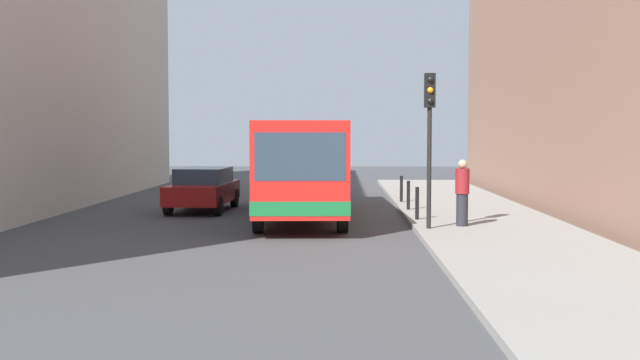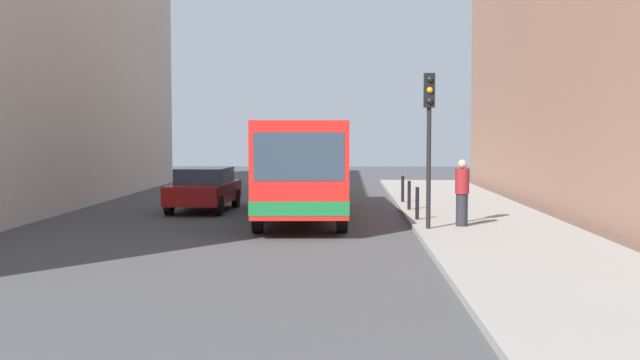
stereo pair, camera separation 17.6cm
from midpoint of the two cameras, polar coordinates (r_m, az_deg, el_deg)
ground_plane at (r=22.94m, az=-1.34°, el=-3.34°), size 80.00×80.00×0.00m
sidewalk at (r=23.27m, az=12.08°, el=-3.13°), size 4.40×40.00×0.15m
bus at (r=25.37m, az=-1.14°, el=1.22°), size 3.01×11.12×3.00m
car_beside_bus at (r=27.72m, az=-8.08°, el=-0.57°), size 2.03×4.48×1.48m
car_behind_bus at (r=34.59m, az=-0.13°, el=0.25°), size 1.91×4.43×1.48m
traffic_light at (r=21.27m, az=8.03°, el=4.21°), size 0.28×0.33×4.10m
bollard_near at (r=23.53m, az=7.16°, el=-1.66°), size 0.11×0.11×0.95m
bollard_mid at (r=26.50m, az=6.57°, el=-1.09°), size 0.11×0.11×0.95m
bollard_far at (r=29.47m, az=6.09°, el=-0.63°), size 0.11×0.11×0.95m
pedestrian_near_signal at (r=22.04m, az=10.32°, el=-0.90°), size 0.38×0.38×1.81m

